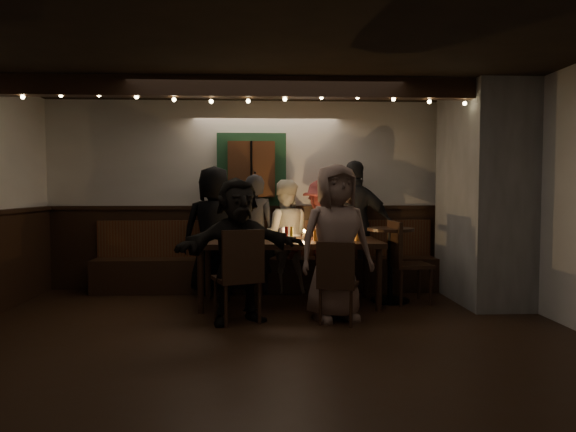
{
  "coord_description": "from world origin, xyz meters",
  "views": [
    {
      "loc": [
        -0.03,
        -4.67,
        1.38
      ],
      "look_at": [
        0.26,
        1.6,
        1.05
      ],
      "focal_mm": 32.0,
      "sensor_mm": 36.0,
      "label": 1
    }
  ],
  "objects": [
    {
      "name": "room",
      "position": [
        1.07,
        1.42,
        1.07
      ],
      "size": [
        6.02,
        5.01,
        2.62
      ],
      "color": "black",
      "rests_on": "ground"
    },
    {
      "name": "dining_table",
      "position": [
        0.26,
        1.4,
        0.71
      ],
      "size": [
        2.16,
        0.93,
        0.94
      ],
      "color": "black",
      "rests_on": "ground"
    },
    {
      "name": "chair_near_left",
      "position": [
        -0.28,
        0.53,
        0.55
      ],
      "size": [
        0.57,
        0.57,
        0.97
      ],
      "color": "black",
      "rests_on": "ground"
    },
    {
      "name": "chair_near_right",
      "position": [
        0.71,
        0.46,
        0.48
      ],
      "size": [
        0.48,
        0.48,
        0.85
      ],
      "color": "black",
      "rests_on": "ground"
    },
    {
      "name": "chair_end",
      "position": [
        1.65,
        1.41,
        0.56
      ],
      "size": [
        0.48,
        0.48,
        0.99
      ],
      "color": "black",
      "rests_on": "ground"
    },
    {
      "name": "high_top",
      "position": [
        1.52,
        1.51,
        0.57
      ],
      "size": [
        0.57,
        0.57,
        0.91
      ],
      "color": "black",
      "rests_on": "ground"
    },
    {
      "name": "person_a",
      "position": [
        -0.68,
        2.07,
        0.84
      ],
      "size": [
        0.88,
        0.62,
        1.68
      ],
      "primitive_type": "imported",
      "rotation": [
        0.0,
        0.0,
        3.26
      ],
      "color": "black",
      "rests_on": "ground"
    },
    {
      "name": "person_b",
      "position": [
        -0.16,
        2.08,
        0.79
      ],
      "size": [
        0.64,
        0.49,
        1.58
      ],
      "primitive_type": "imported",
      "rotation": [
        0.0,
        0.0,
        2.93
      ],
      "color": "black",
      "rests_on": "ground"
    },
    {
      "name": "person_c",
      "position": [
        0.24,
        2.17,
        0.75
      ],
      "size": [
        0.74,
        0.58,
        1.51
      ],
      "primitive_type": "imported",
      "rotation": [
        0.0,
        0.0,
        3.15
      ],
      "color": "beige",
      "rests_on": "ground"
    },
    {
      "name": "person_d",
      "position": [
        0.75,
        2.07,
        0.75
      ],
      "size": [
        1.11,
        0.91,
        1.5
      ],
      "primitive_type": "imported",
      "rotation": [
        0.0,
        0.0,
        3.57
      ],
      "color": "maroon",
      "rests_on": "ground"
    },
    {
      "name": "person_e",
      "position": [
        1.2,
        2.17,
        0.88
      ],
      "size": [
        1.12,
        0.8,
        1.76
      ],
      "primitive_type": "imported",
      "rotation": [
        0.0,
        0.0,
        2.74
      ],
      "color": "black",
      "rests_on": "ground"
    },
    {
      "name": "person_f",
      "position": [
        -0.3,
        0.6,
        0.75
      ],
      "size": [
        1.45,
        0.97,
        1.5
      ],
      "primitive_type": "imported",
      "rotation": [
        0.0,
        0.0,
        0.42
      ],
      "color": "black",
      "rests_on": "ground"
    },
    {
      "name": "person_g",
      "position": [
        0.72,
        0.68,
        0.82
      ],
      "size": [
        0.91,
        0.71,
        1.65
      ],
      "primitive_type": "imported",
      "rotation": [
        0.0,
        0.0,
        0.26
      ],
      "color": "#7E6258",
      "rests_on": "ground"
    }
  ]
}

